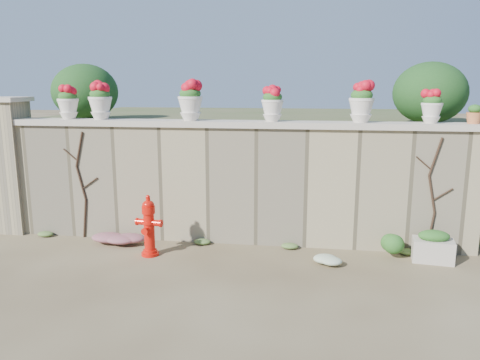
% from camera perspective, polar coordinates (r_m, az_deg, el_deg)
% --- Properties ---
extents(ground, '(80.00, 80.00, 0.00)m').
position_cam_1_polar(ground, '(6.68, -3.28, -12.32)').
color(ground, brown).
rests_on(ground, ground).
extents(stone_wall, '(8.00, 0.40, 2.00)m').
position_cam_1_polar(stone_wall, '(8.06, -0.80, -0.61)').
color(stone_wall, gray).
rests_on(stone_wall, ground).
extents(wall_cap, '(8.10, 0.52, 0.10)m').
position_cam_1_polar(wall_cap, '(7.90, -0.82, 6.85)').
color(wall_cap, beige).
rests_on(wall_cap, stone_wall).
extents(gate_pillar, '(0.72, 0.72, 2.48)m').
position_cam_1_polar(gate_pillar, '(9.58, -26.15, 1.72)').
color(gate_pillar, gray).
rests_on(gate_pillar, ground).
extents(raised_fill, '(9.00, 6.00, 2.00)m').
position_cam_1_polar(raised_fill, '(11.18, 1.80, 2.85)').
color(raised_fill, '#384C23').
rests_on(raised_fill, ground).
extents(back_shrub_left, '(1.30, 1.30, 1.10)m').
position_cam_1_polar(back_shrub_left, '(10.02, -18.35, 10.16)').
color(back_shrub_left, '#143814').
rests_on(back_shrub_left, raised_fill).
extents(back_shrub_right, '(1.30, 1.30, 1.10)m').
position_cam_1_polar(back_shrub_right, '(9.23, 22.13, 9.81)').
color(back_shrub_right, '#143814').
rests_on(back_shrub_right, raised_fill).
extents(vine_left, '(0.60, 0.04, 1.91)m').
position_cam_1_polar(vine_left, '(8.68, -18.73, -0.40)').
color(vine_left, black).
rests_on(vine_left, ground).
extents(vine_right, '(0.60, 0.04, 1.91)m').
position_cam_1_polar(vine_right, '(8.00, 22.43, -1.67)').
color(vine_right, black).
rests_on(vine_right, ground).
extents(fire_hydrant, '(0.43, 0.30, 0.99)m').
position_cam_1_polar(fire_hydrant, '(7.62, -11.04, -5.47)').
color(fire_hydrant, red).
rests_on(fire_hydrant, ground).
extents(planter_box, '(0.64, 0.43, 0.50)m').
position_cam_1_polar(planter_box, '(7.90, 22.47, -7.56)').
color(planter_box, beige).
rests_on(planter_box, ground).
extents(green_shrub, '(0.57, 0.51, 0.54)m').
position_cam_1_polar(green_shrub, '(7.81, 17.98, -7.17)').
color(green_shrub, '#1E5119').
rests_on(green_shrub, ground).
extents(magenta_clump, '(0.98, 0.65, 0.26)m').
position_cam_1_polar(magenta_clump, '(8.30, -14.66, -6.87)').
color(magenta_clump, '#BD2574').
rests_on(magenta_clump, ground).
extents(white_flowers, '(0.50, 0.40, 0.18)m').
position_cam_1_polar(white_flowers, '(7.33, 10.62, -9.53)').
color(white_flowers, white).
rests_on(white_flowers, ground).
extents(urn_pot_0, '(0.37, 0.37, 0.57)m').
position_cam_1_polar(urn_pot_0, '(8.84, -20.23, 8.82)').
color(urn_pot_0, silver).
rests_on(urn_pot_0, wall_cap).
extents(urn_pot_1, '(0.40, 0.40, 0.63)m').
position_cam_1_polar(urn_pot_1, '(8.57, -16.67, 9.17)').
color(urn_pot_1, silver).
rests_on(urn_pot_1, wall_cap).
extents(urn_pot_2, '(0.42, 0.42, 0.65)m').
position_cam_1_polar(urn_pot_2, '(8.03, -6.08, 9.52)').
color(urn_pot_2, silver).
rests_on(urn_pot_2, wall_cap).
extents(urn_pot_3, '(0.37, 0.37, 0.57)m').
position_cam_1_polar(urn_pot_3, '(7.80, 3.98, 9.22)').
color(urn_pot_3, silver).
rests_on(urn_pot_3, wall_cap).
extents(urn_pot_4, '(0.40, 0.40, 0.63)m').
position_cam_1_polar(urn_pot_4, '(7.82, 14.58, 9.08)').
color(urn_pot_4, silver).
rests_on(urn_pot_4, wall_cap).
extents(urn_pot_5, '(0.33, 0.33, 0.51)m').
position_cam_1_polar(urn_pot_5, '(8.01, 22.34, 8.23)').
color(urn_pot_5, silver).
rests_on(urn_pot_5, wall_cap).
extents(terracotta_pot, '(0.24, 0.24, 0.29)m').
position_cam_1_polar(terracotta_pot, '(8.19, 26.65, 7.08)').
color(terracotta_pot, '#C36D3B').
rests_on(terracotta_pot, wall_cap).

